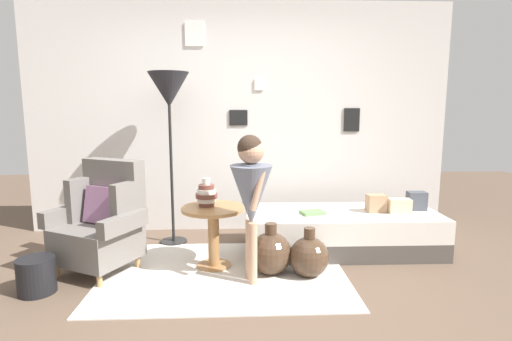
{
  "coord_description": "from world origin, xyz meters",
  "views": [
    {
      "loc": [
        -0.01,
        -2.7,
        1.42
      ],
      "look_at": [
        0.15,
        0.95,
        0.85
      ],
      "focal_mm": 28.08,
      "sensor_mm": 36.0,
      "label": 1
    }
  ],
  "objects_px": {
    "daybed": "(341,231)",
    "demijohn_near": "(271,253)",
    "side_table": "(213,224)",
    "vase_striped": "(207,195)",
    "armchair": "(102,222)",
    "magazine_basket": "(36,276)",
    "floor_lamp": "(169,95)",
    "demijohn_far": "(309,256)",
    "person_child": "(251,189)",
    "book_on_daybed": "(313,213)"
  },
  "relations": [
    {
      "from": "person_child",
      "to": "vase_striped",
      "type": "bearing_deg",
      "value": 136.26
    },
    {
      "from": "daybed",
      "to": "book_on_daybed",
      "type": "height_order",
      "value": "book_on_daybed"
    },
    {
      "from": "person_child",
      "to": "daybed",
      "type": "bearing_deg",
      "value": 37.55
    },
    {
      "from": "daybed",
      "to": "magazine_basket",
      "type": "relative_size",
      "value": 6.81
    },
    {
      "from": "armchair",
      "to": "daybed",
      "type": "xyz_separation_m",
      "value": [
        2.22,
        0.39,
        -0.24
      ]
    },
    {
      "from": "magazine_basket",
      "to": "side_table",
      "type": "bearing_deg",
      "value": 18.75
    },
    {
      "from": "side_table",
      "to": "floor_lamp",
      "type": "xyz_separation_m",
      "value": [
        -0.47,
        0.69,
        1.15
      ]
    },
    {
      "from": "daybed",
      "to": "magazine_basket",
      "type": "height_order",
      "value": "daybed"
    },
    {
      "from": "magazine_basket",
      "to": "demijohn_far",
      "type": "bearing_deg",
      "value": 5.73
    },
    {
      "from": "side_table",
      "to": "floor_lamp",
      "type": "distance_m",
      "value": 1.42
    },
    {
      "from": "side_table",
      "to": "floor_lamp",
      "type": "height_order",
      "value": "floor_lamp"
    },
    {
      "from": "daybed",
      "to": "demijohn_near",
      "type": "height_order",
      "value": "demijohn_near"
    },
    {
      "from": "armchair",
      "to": "floor_lamp",
      "type": "distance_m",
      "value": 1.41
    },
    {
      "from": "armchair",
      "to": "floor_lamp",
      "type": "height_order",
      "value": "floor_lamp"
    },
    {
      "from": "daybed",
      "to": "person_child",
      "type": "relative_size",
      "value": 1.57
    },
    {
      "from": "daybed",
      "to": "demijohn_far",
      "type": "height_order",
      "value": "demijohn_far"
    },
    {
      "from": "armchair",
      "to": "side_table",
      "type": "distance_m",
      "value": 0.97
    },
    {
      "from": "side_table",
      "to": "demijohn_far",
      "type": "distance_m",
      "value": 0.88
    },
    {
      "from": "side_table",
      "to": "vase_striped",
      "type": "relative_size",
      "value": 2.2
    },
    {
      "from": "demijohn_near",
      "to": "demijohn_far",
      "type": "height_order",
      "value": "demijohn_near"
    },
    {
      "from": "armchair",
      "to": "person_child",
      "type": "xyz_separation_m",
      "value": [
        1.29,
        -0.32,
        0.35
      ]
    },
    {
      "from": "armchair",
      "to": "demijohn_far",
      "type": "xyz_separation_m",
      "value": [
        1.79,
        -0.22,
        -0.26
      ]
    },
    {
      "from": "daybed",
      "to": "floor_lamp",
      "type": "height_order",
      "value": "floor_lamp"
    },
    {
      "from": "side_table",
      "to": "magazine_basket",
      "type": "bearing_deg",
      "value": -161.25
    },
    {
      "from": "armchair",
      "to": "vase_striped",
      "type": "height_order",
      "value": "armchair"
    },
    {
      "from": "book_on_daybed",
      "to": "demijohn_far",
      "type": "bearing_deg",
      "value": -103.13
    },
    {
      "from": "armchair",
      "to": "book_on_daybed",
      "type": "height_order",
      "value": "armchair"
    },
    {
      "from": "floor_lamp",
      "to": "demijohn_far",
      "type": "distance_m",
      "value": 2.1
    },
    {
      "from": "demijohn_far",
      "to": "vase_striped",
      "type": "bearing_deg",
      "value": 162.92
    },
    {
      "from": "demijohn_far",
      "to": "demijohn_near",
      "type": "bearing_deg",
      "value": 168.47
    },
    {
      "from": "vase_striped",
      "to": "demijohn_far",
      "type": "relative_size",
      "value": 0.6
    },
    {
      "from": "person_child",
      "to": "demijohn_near",
      "type": "xyz_separation_m",
      "value": [
        0.17,
        0.16,
        -0.6
      ]
    },
    {
      "from": "person_child",
      "to": "demijohn_near",
      "type": "bearing_deg",
      "value": 43.5
    },
    {
      "from": "armchair",
      "to": "daybed",
      "type": "relative_size",
      "value": 0.51
    },
    {
      "from": "vase_striped",
      "to": "book_on_daybed",
      "type": "relative_size",
      "value": 1.16
    },
    {
      "from": "book_on_daybed",
      "to": "demijohn_far",
      "type": "xyz_separation_m",
      "value": [
        -0.13,
        -0.54,
        -0.24
      ]
    },
    {
      "from": "vase_striped",
      "to": "demijohn_far",
      "type": "bearing_deg",
      "value": -17.08
    },
    {
      "from": "armchair",
      "to": "side_table",
      "type": "xyz_separation_m",
      "value": [
        0.97,
        0.02,
        -0.04
      ]
    },
    {
      "from": "person_child",
      "to": "book_on_daybed",
      "type": "height_order",
      "value": "person_child"
    },
    {
      "from": "vase_striped",
      "to": "demijohn_near",
      "type": "relative_size",
      "value": 0.57
    },
    {
      "from": "floor_lamp",
      "to": "armchair",
      "type": "bearing_deg",
      "value": -125.07
    },
    {
      "from": "armchair",
      "to": "side_table",
      "type": "height_order",
      "value": "armchair"
    },
    {
      "from": "daybed",
      "to": "vase_striped",
      "type": "bearing_deg",
      "value": -165.32
    },
    {
      "from": "daybed",
      "to": "floor_lamp",
      "type": "xyz_separation_m",
      "value": [
        -1.72,
        0.31,
        1.35
      ]
    },
    {
      "from": "daybed",
      "to": "vase_striped",
      "type": "xyz_separation_m",
      "value": [
        -1.31,
        -0.34,
        0.46
      ]
    },
    {
      "from": "armchair",
      "to": "magazine_basket",
      "type": "relative_size",
      "value": 3.46
    },
    {
      "from": "vase_striped",
      "to": "demijohn_far",
      "type": "distance_m",
      "value": 1.04
    },
    {
      "from": "daybed",
      "to": "book_on_daybed",
      "type": "bearing_deg",
      "value": -166.0
    },
    {
      "from": "vase_striped",
      "to": "demijohn_far",
      "type": "height_order",
      "value": "vase_striped"
    },
    {
      "from": "armchair",
      "to": "side_table",
      "type": "bearing_deg",
      "value": 0.97
    }
  ]
}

